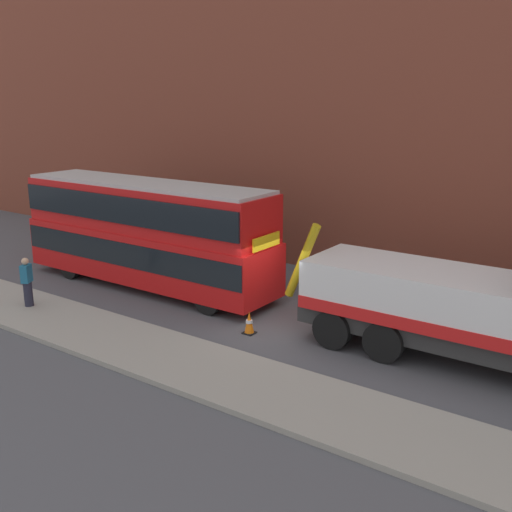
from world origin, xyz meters
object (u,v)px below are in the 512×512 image
recovery_tow_truck (480,306)px  double_decker_bus (146,230)px  pedestrian_onlooker (27,283)px  traffic_cone_near_bus (249,323)px

recovery_tow_truck → double_decker_bus: size_ratio=0.92×
pedestrian_onlooker → traffic_cone_near_bus: bearing=-8.9°
recovery_tow_truck → pedestrian_onlooker: (-13.85, -4.32, -0.77)m
traffic_cone_near_bus → pedestrian_onlooker: bearing=-160.2°
pedestrian_onlooker → traffic_cone_near_bus: pedestrian_onlooker is taller
recovery_tow_truck → traffic_cone_near_bus: recovery_tow_truck is taller
double_decker_bus → recovery_tow_truck: bearing=-0.4°
double_decker_bus → traffic_cone_near_bus: 6.54m
recovery_tow_truck → pedestrian_onlooker: 14.53m
pedestrian_onlooker → double_decker_bus: bearing=43.3°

